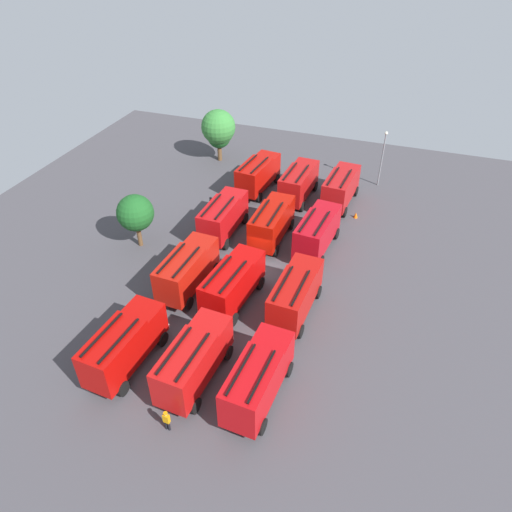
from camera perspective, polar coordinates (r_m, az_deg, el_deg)
The scene contains 23 objects.
ground_plane at distance 43.12m, azimuth 0.00°, elevation -1.49°, with size 64.05×64.05×0.00m, color #423F44.
fire_truck_0 at distance 31.56m, azimuth 0.27°, elevation -14.38°, with size 7.34×3.11×3.88m.
fire_truck_1 at distance 37.35m, azimuth 4.78°, elevation -4.50°, with size 7.31×3.03×3.88m.
fire_truck_2 at distance 44.58m, azimuth 7.40°, elevation 3.03°, with size 7.39×3.27×3.88m.
fire_truck_3 at distance 52.30m, azimuth 10.17°, elevation 8.20°, with size 7.35×3.16×3.88m.
fire_truck_4 at distance 32.80m, azimuth -7.49°, elevation -12.18°, with size 7.33×3.10×3.88m.
fire_truck_5 at distance 38.25m, azimuth -2.81°, elevation -3.22°, with size 7.43×3.40×3.88m.
fire_truck_6 at distance 45.55m, azimuth 1.92°, elevation 4.15°, with size 7.24×2.86×3.88m.
fire_truck_7 at distance 52.68m, azimuth 5.17°, elevation 8.87°, with size 7.32×3.06×3.88m.
fire_truck_8 at distance 34.67m, azimuth -15.57°, elevation -10.14°, with size 7.35×3.16×3.88m.
fire_truck_9 at distance 40.04m, azimuth -8.28°, elevation -1.50°, with size 7.31×3.03×3.88m.
fire_truck_10 at distance 46.54m, azimuth -3.96°, elevation 4.85°, with size 7.25×2.86×3.88m.
fire_truck_11 at distance 54.27m, azimuth 0.25°, elevation 9.91°, with size 7.42×3.37×3.88m.
firefighter_0 at distance 51.03m, azimuth -5.46°, elevation 6.29°, with size 0.48×0.39×1.67m.
firefighter_1 at distance 31.62m, azimuth -10.72°, elevation -18.85°, with size 0.28×0.43×1.69m.
tree_0 at distance 45.47m, azimuth -14.33°, elevation 5.03°, with size 3.47×3.47×5.38m.
tree_1 at distance 60.83m, azimuth -4.56°, elevation 15.22°, with size 4.24×4.24×6.57m.
tree_2 at distance 61.28m, azimuth -4.48°, elevation 14.79°, with size 3.67×3.67×5.69m.
tree_3 at distance 61.63m, azimuth -4.48°, elevation 14.15°, with size 2.94×2.94×4.55m.
traffic_cone_0 at distance 50.73m, azimuth 1.01°, elevation 5.51°, with size 0.51×0.51×0.73m, color #F2600C.
traffic_cone_1 at distance 51.13m, azimuth 11.93°, elevation 4.86°, with size 0.44×0.44×0.62m, color #F2600C.
traffic_cone_2 at distance 36.47m, azimuth -3.53°, elevation -9.78°, with size 0.39×0.39×0.56m, color #F2600C.
lamppost at distance 56.58m, azimuth 15.01°, elevation 11.72°, with size 0.36×0.36×6.56m.
Camera 1 is at (-31.87, -11.28, 26.77)m, focal length 33.21 mm.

